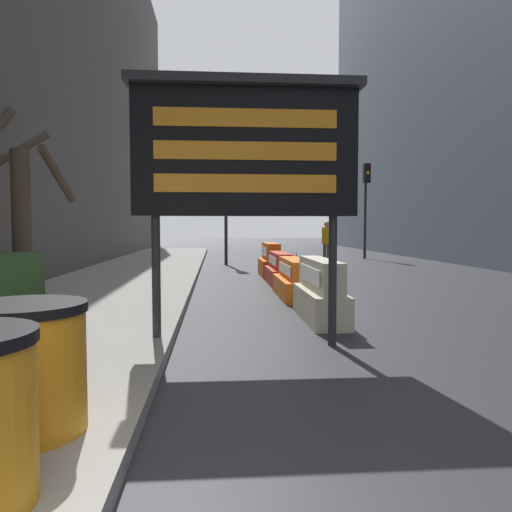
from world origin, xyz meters
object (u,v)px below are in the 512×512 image
Objects in this scene: jersey_barrier_cream at (320,293)px; traffic_cone_mid at (296,266)px; jersey_barrier_orange_near at (295,280)px; jersey_barrier_red_striped at (280,270)px; barrel_drum_middle at (24,368)px; traffic_cone_near at (337,297)px; traffic_light_far_side at (366,190)px; pedestrian_worker at (327,239)px; jersey_barrier_orange_far at (271,262)px; message_board at (246,150)px; traffic_light_near_curb at (226,191)px.

traffic_cone_mid is (0.61, 6.02, -0.06)m from jersey_barrier_cream.
jersey_barrier_red_striped is at bearing 90.00° from jersey_barrier_orange_near.
jersey_barrier_orange_near is at bearing 67.68° from barrel_drum_middle.
traffic_cone_near is at bearing -81.27° from jersey_barrier_orange_near.
traffic_light_far_side is (5.01, 9.37, 2.67)m from jersey_barrier_red_striped.
pedestrian_worker is at bearing 73.23° from jersey_barrier_orange_near.
barrel_drum_middle is 11.40m from jersey_barrier_orange_far.
pedestrian_worker is at bearing 73.25° from message_board.
traffic_light_far_side reaches higher than jersey_barrier_red_striped.
barrel_drum_middle is 0.47× the size of jersey_barrier_orange_far.
jersey_barrier_orange_near is at bearing -90.00° from jersey_barrier_red_striped.
traffic_light_far_side is at bearing 71.30° from traffic_cone_near.
jersey_barrier_cream is 0.92× the size of jersey_barrier_orange_near.
jersey_barrier_orange_far is (-0.00, 6.81, 0.01)m from jersey_barrier_cream.
message_board is 1.93× the size of pedestrian_worker.
message_board is at bearing -90.11° from traffic_light_near_curb.
message_board is 3.16m from traffic_cone_near.
traffic_cone_near is 11.03m from traffic_light_near_curb.
jersey_barrier_orange_far is 1.00m from traffic_cone_mid.
jersey_barrier_cream is at bearing -109.51° from traffic_light_far_side.
barrel_drum_middle is at bearing -112.90° from traffic_light_far_side.
jersey_barrier_orange_near is at bearing -168.32° from pedestrian_worker.
jersey_barrier_red_striped is 0.51× the size of traffic_light_near_curb.
jersey_barrier_red_striped is at bearing -116.10° from traffic_cone_mid.
traffic_light_near_curb is at bearing 98.18° from traffic_cone_near.
traffic_light_near_curb is (-1.20, 10.96, 2.31)m from jersey_barrier_cream.
jersey_barrier_orange_far reaches higher than jersey_barrier_orange_near.
traffic_light_far_side is (7.77, 18.39, 2.47)m from barrel_drum_middle.
traffic_light_near_curb reaches higher than traffic_cone_near.
traffic_cone_mid is 0.44× the size of pedestrian_worker.
message_board is 0.83× the size of traffic_light_near_curb.
jersey_barrier_orange_near reaches higher than traffic_cone_mid.
barrel_drum_middle is 5.51m from traffic_cone_near.
traffic_light_near_curb is (-1.53, 10.65, 2.41)m from traffic_cone_near.
pedestrian_worker reaches higher than jersey_barrier_red_striped.
traffic_cone_near is 0.17× the size of traffic_light_near_curb.
traffic_light_near_curb is at bearing 118.02° from pedestrian_worker.
jersey_barrier_orange_near is at bearing -81.97° from traffic_light_near_curb.
jersey_barrier_cream is (2.76, 4.24, -0.14)m from barrel_drum_middle.
jersey_barrier_orange_near is 0.55× the size of traffic_light_near_curb.
traffic_light_far_side is at bearing 61.86° from jersey_barrier_red_striped.
barrel_drum_middle reaches higher than jersey_barrier_orange_far.
jersey_barrier_orange_near is 3.22× the size of traffic_cone_near.
message_board reaches higher than jersey_barrier_orange_far.
pedestrian_worker is at bearing 76.87° from jersey_barrier_cream.
traffic_light_near_curb reaches higher than jersey_barrier_cream.
jersey_barrier_orange_far is 2.69× the size of traffic_cone_near.
message_board is at bearing -129.05° from traffic_cone_near.
jersey_barrier_cream is 0.51× the size of traffic_light_near_curb.
traffic_light_far_side reaches higher than pedestrian_worker.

